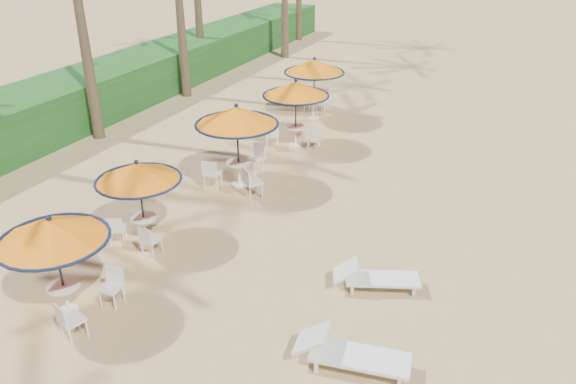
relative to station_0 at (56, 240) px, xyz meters
name	(u,v)px	position (x,y,z in m)	size (l,w,h in m)	color
scrub_hedge	(104,89)	(-8.46, 11.02, -0.86)	(3.00, 40.00, 1.80)	#194716
station_0	(56,240)	(0.00, 0.00, 0.00)	(2.21, 2.21, 2.31)	black
station_1	(137,182)	(-0.43, 3.03, -0.14)	(2.12, 2.12, 2.22)	black
station_2	(237,126)	(0.24, 6.89, 0.14)	(2.49, 2.49, 2.60)	black
station_3	(296,95)	(0.49, 10.58, 0.10)	(2.34, 2.34, 2.44)	black
station_4	(315,71)	(-0.05, 13.70, 0.15)	(2.40, 2.48, 2.51)	black
lounger_mid	(348,353)	(5.80, 0.87, -1.41)	(2.20, 0.97, 0.76)	white
lounger_far	(373,277)	(5.52, 3.41, -1.44)	(1.99, 1.25, 0.68)	white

